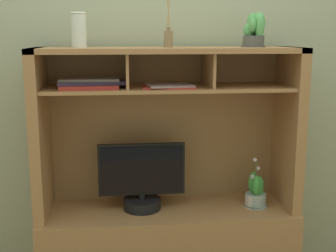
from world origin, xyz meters
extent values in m
cube|color=#9FA887|center=(0.00, 0.28, 1.40)|extent=(6.00, 0.02, 2.80)
cube|color=#A17346|center=(0.00, 0.00, 0.27)|extent=(1.53, 0.49, 0.54)
cube|color=#A17346|center=(-0.74, 0.00, 1.03)|extent=(0.06, 0.43, 0.97)
cube|color=#A17346|center=(0.74, 0.00, 1.03)|extent=(0.06, 0.43, 0.97)
cube|color=olive|center=(0.00, 0.20, 1.01)|extent=(1.47, 0.02, 0.94)
cube|color=#A17346|center=(0.00, 0.00, 1.50)|extent=(1.53, 0.43, 0.03)
cube|color=#A17346|center=(0.00, 0.00, 1.28)|extent=(1.41, 0.38, 0.02)
cube|color=#A17346|center=(-0.24, 0.00, 1.39)|extent=(0.02, 0.36, 0.19)
cube|color=#A17346|center=(0.24, 0.00, 1.39)|extent=(0.02, 0.36, 0.19)
cylinder|color=black|center=(-0.16, 0.00, 0.58)|extent=(0.23, 0.23, 0.06)
cylinder|color=black|center=(-0.16, 0.00, 0.62)|extent=(0.04, 0.04, 0.03)
cube|color=black|center=(-0.16, 0.00, 0.80)|extent=(0.52, 0.03, 0.31)
cube|color=black|center=(-0.16, -0.02, 0.80)|extent=(0.49, 0.00, 0.28)
cylinder|color=beige|center=(0.53, -0.03, 0.58)|extent=(0.11, 0.11, 0.08)
cylinder|color=beige|center=(0.53, -0.03, 0.55)|extent=(0.13, 0.13, 0.01)
cylinder|color=#4C6B38|center=(0.53, -0.03, 0.73)|extent=(0.02, 0.02, 0.21)
sphere|color=silver|center=(0.52, -0.02, 0.73)|extent=(0.03, 0.03, 0.03)
sphere|color=silver|center=(0.55, -0.02, 0.78)|extent=(0.03, 0.03, 0.03)
sphere|color=silver|center=(0.53, -0.02, 0.84)|extent=(0.03, 0.03, 0.03)
ellipsoid|color=#1A6931|center=(0.55, -0.04, 0.65)|extent=(0.05, 0.07, 0.12)
ellipsoid|color=#1A6931|center=(0.55, -0.02, 0.65)|extent=(0.04, 0.05, 0.09)
cylinder|color=#8BA299|center=(0.54, -0.03, 0.59)|extent=(0.12, 0.12, 0.08)
cylinder|color=#8BA299|center=(0.54, -0.03, 0.55)|extent=(0.14, 0.14, 0.01)
ellipsoid|color=green|center=(0.56, -0.04, 0.67)|extent=(0.06, 0.05, 0.13)
ellipsoid|color=green|center=(0.53, -0.01, 0.69)|extent=(0.06, 0.05, 0.14)
ellipsoid|color=green|center=(0.53, -0.07, 0.69)|extent=(0.05, 0.05, 0.12)
cube|color=#AA2D24|center=(-0.45, -0.02, 1.30)|extent=(0.33, 0.29, 0.02)
cube|color=#372C4B|center=(-0.44, -0.01, 1.32)|extent=(0.39, 0.25, 0.02)
cube|color=gray|center=(-0.45, 0.00, 1.34)|extent=(0.34, 0.18, 0.01)
cube|color=#B2312C|center=(0.00, -0.04, 1.29)|extent=(0.31, 0.26, 0.01)
cube|color=gray|center=(0.00, -0.03, 1.30)|extent=(0.28, 0.28, 0.01)
cylinder|color=olive|center=(0.00, -0.03, 1.56)|extent=(0.05, 0.05, 0.09)
cylinder|color=olive|center=(0.00, -0.03, 1.61)|extent=(0.02, 0.02, 0.02)
cylinder|color=tan|center=(0.00, -0.03, 1.71)|extent=(0.00, 0.04, 0.21)
cylinder|color=tan|center=(0.00, -0.02, 1.71)|extent=(0.03, 0.01, 0.21)
cylinder|color=tan|center=(0.00, -0.02, 1.71)|extent=(0.02, 0.03, 0.21)
cylinder|color=tan|center=(0.00, -0.03, 1.71)|extent=(0.02, 0.03, 0.21)
cylinder|color=tan|center=(0.00, -0.03, 1.71)|extent=(0.04, 0.01, 0.21)
cylinder|color=#4B4B47|center=(0.50, 0.00, 1.55)|extent=(0.12, 0.12, 0.07)
cylinder|color=#4B4B47|center=(0.50, 0.00, 1.52)|extent=(0.14, 0.14, 0.01)
ellipsoid|color=#52A053|center=(0.53, 0.00, 1.65)|extent=(0.07, 0.08, 0.12)
ellipsoid|color=#52A053|center=(0.51, 0.03, 1.61)|extent=(0.07, 0.06, 0.07)
ellipsoid|color=#52A053|center=(0.49, 0.01, 1.65)|extent=(0.06, 0.07, 0.12)
ellipsoid|color=#52A053|center=(0.47, 0.00, 1.61)|extent=(0.06, 0.05, 0.08)
ellipsoid|color=#52A053|center=(0.48, -0.02, 1.64)|extent=(0.04, 0.05, 0.08)
ellipsoid|color=#52A053|center=(0.52, -0.03, 1.62)|extent=(0.05, 0.05, 0.14)
cylinder|color=silver|center=(-0.50, 0.02, 1.60)|extent=(0.08, 0.08, 0.18)
torus|color=silver|center=(-0.50, 0.02, 1.70)|extent=(0.09, 0.09, 0.01)
camera|label=1|loc=(-0.28, -2.55, 1.58)|focal=47.46mm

